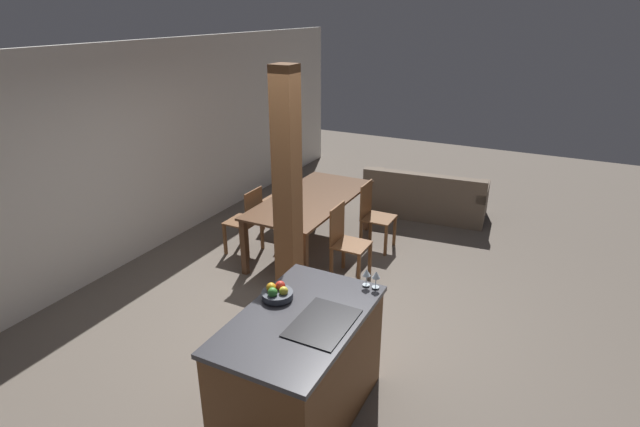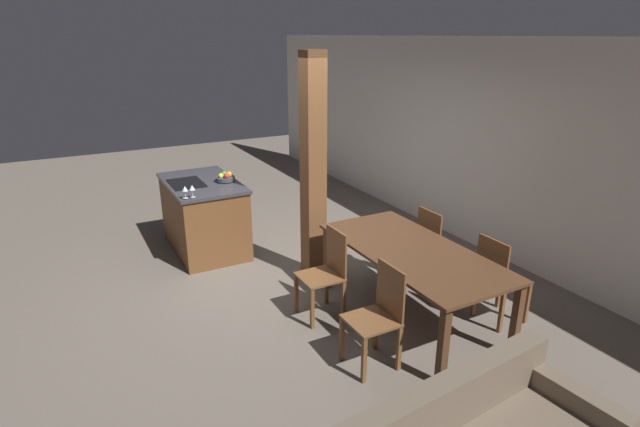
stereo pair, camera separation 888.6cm
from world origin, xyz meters
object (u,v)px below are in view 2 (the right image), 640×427
(fruit_bowl, at_px, (225,177))
(timber_post, at_px, (313,171))
(kitchen_island, at_px, (204,216))
(dining_table, at_px, (412,258))
(wine_glass_near, at_px, (185,189))
(wine_glass_middle, at_px, (192,188))
(dining_chair_far_left, at_px, (436,245))
(dining_chair_far_right, at_px, (498,278))
(dining_chair_near_right, at_px, (378,315))
(dining_chair_near_left, at_px, (326,272))

(fruit_bowl, distance_m, timber_post, 1.43)
(kitchen_island, bearing_deg, dining_table, 26.21)
(kitchen_island, relative_size, wine_glass_near, 9.59)
(wine_glass_middle, relative_size, dining_chair_far_left, 0.16)
(dining_table, xyz_separation_m, dining_chair_far_left, (-0.46, 0.71, -0.19))
(dining_chair_far_left, bearing_deg, timber_post, 53.36)
(kitchen_island, distance_m, fruit_bowl, 0.61)
(dining_chair_far_right, bearing_deg, timber_post, 32.62)
(wine_glass_near, height_order, dining_chair_far_left, wine_glass_near)
(dining_chair_near_right, xyz_separation_m, dining_chair_far_right, (0.00, 1.42, 0.00))
(wine_glass_near, distance_m, dining_chair_near_left, 1.95)
(timber_post, bearing_deg, dining_chair_far_right, 32.62)
(dining_chair_near_right, bearing_deg, fruit_bowl, -173.69)
(kitchen_island, distance_m, dining_chair_far_left, 3.01)
(wine_glass_middle, distance_m, dining_chair_near_right, 2.73)
(dining_chair_far_right, bearing_deg, dining_chair_far_left, 0.00)
(dining_table, bearing_deg, dining_chair_near_left, -122.98)
(dining_chair_near_left, distance_m, dining_chair_far_right, 1.69)
(fruit_bowl, relative_size, dining_table, 0.12)
(wine_glass_middle, distance_m, dining_chair_far_right, 3.46)
(fruit_bowl, bearing_deg, wine_glass_middle, -48.41)
(dining_chair_far_right, xyz_separation_m, timber_post, (-1.76, -1.12, 0.81))
(kitchen_island, xyz_separation_m, dining_chair_near_left, (2.22, 0.61, 0.01))
(wine_glass_near, relative_size, dining_chair_near_right, 0.16)
(dining_chair_near_right, relative_size, timber_post, 0.35)
(dining_table, distance_m, dining_chair_near_left, 0.87)
(wine_glass_middle, bearing_deg, dining_table, 37.84)
(dining_chair_near_right, height_order, timber_post, timber_post)
(fruit_bowl, xyz_separation_m, dining_table, (2.54, 1.04, -0.32))
(wine_glass_near, xyz_separation_m, dining_chair_near_right, (2.51, 0.97, -0.58))
(kitchen_island, xyz_separation_m, dining_chair_far_left, (2.22, 2.03, 0.01))
(kitchen_island, relative_size, timber_post, 0.55)
(fruit_bowl, bearing_deg, wine_glass_near, -52.34)
(wine_glass_middle, distance_m, dining_table, 2.63)
(kitchen_island, height_order, dining_chair_far_right, kitchen_island)
(wine_glass_middle, height_order, dining_chair_near_right, wine_glass_middle)
(kitchen_island, xyz_separation_m, timber_post, (1.39, 0.91, 0.82))
(dining_chair_near_right, bearing_deg, dining_chair_far_left, 122.98)
(wine_glass_middle, bearing_deg, dining_chair_far_right, 42.51)
(fruit_bowl, distance_m, dining_chair_far_left, 2.77)
(dining_chair_near_left, xyz_separation_m, dining_chair_far_left, (0.00, 1.42, 0.00))
(wine_glass_middle, bearing_deg, dining_chair_near_right, 19.42)
(wine_glass_middle, height_order, dining_chair_near_left, wine_glass_middle)
(fruit_bowl, bearing_deg, dining_chair_far_left, 40.01)
(wine_glass_near, xyz_separation_m, dining_chair_far_right, (2.51, 2.39, -0.58))
(dining_table, height_order, timber_post, timber_post)
(dining_chair_far_left, bearing_deg, wine_glass_near, 56.28)
(dining_chair_near_right, distance_m, dining_chair_far_right, 1.42)
(fruit_bowl, relative_size, dining_chair_far_left, 0.27)
(dining_chair_far_right, relative_size, timber_post, 0.35)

